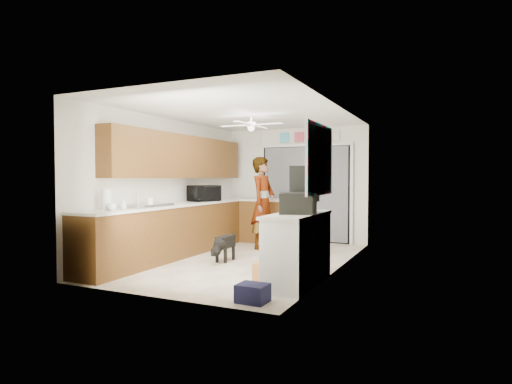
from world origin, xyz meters
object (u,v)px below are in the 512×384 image
(cup, at_px, (112,207))
(navy_crate, at_px, (253,293))
(suitcase, at_px, (297,203))
(dog, at_px, (225,247))
(microwave, at_px, (204,193))
(cardboard_box, at_px, (271,273))
(man, at_px, (263,203))
(paper_towel_roll, at_px, (106,200))

(cup, relative_size, navy_crate, 0.37)
(suitcase, xyz_separation_m, dog, (-1.59, 0.90, -0.84))
(microwave, distance_m, cardboard_box, 3.11)
(navy_crate, height_order, man, man)
(cup, height_order, cardboard_box, cup)
(navy_crate, bearing_deg, man, 111.95)
(suitcase, relative_size, cardboard_box, 1.51)
(navy_crate, xyz_separation_m, dog, (-1.43, 1.95, 0.14))
(suitcase, bearing_deg, cup, 175.46)
(paper_towel_roll, xyz_separation_m, navy_crate, (2.52, -0.37, -0.99))
(man, bearing_deg, dog, -179.47)
(paper_towel_roll, height_order, navy_crate, paper_towel_roll)
(cardboard_box, relative_size, man, 0.23)
(dog, bearing_deg, suitcase, -31.13)
(cardboard_box, xyz_separation_m, navy_crate, (0.16, -0.92, -0.03))
(cup, height_order, dog, cup)
(navy_crate, height_order, dog, dog)
(suitcase, bearing_deg, dog, 130.18)
(cup, bearing_deg, dog, 59.54)
(suitcase, relative_size, dog, 1.04)
(microwave, bearing_deg, dog, -110.24)
(cup, xyz_separation_m, dog, (0.95, 1.62, -0.75))
(microwave, xyz_separation_m, paper_towel_roll, (-0.13, -2.48, -0.01))
(cup, height_order, man, man)
(microwave, bearing_deg, suitcase, -102.52)
(cup, distance_m, cardboard_box, 2.46)
(suitcase, distance_m, navy_crate, 1.44)
(cup, height_order, navy_crate, cup)
(dog, bearing_deg, microwave, 135.61)
(microwave, distance_m, paper_towel_roll, 2.48)
(navy_crate, bearing_deg, dog, 126.14)
(cardboard_box, bearing_deg, navy_crate, -80.44)
(cup, distance_m, dog, 2.02)
(cup, bearing_deg, microwave, 90.32)
(man, xyz_separation_m, dog, (-0.05, -1.45, -0.67))
(suitcase, height_order, cardboard_box, suitcase)
(man, bearing_deg, suitcase, -144.20)
(navy_crate, bearing_deg, cup, 171.99)
(cardboard_box, bearing_deg, paper_towel_roll, -166.91)
(paper_towel_roll, xyz_separation_m, cardboard_box, (2.37, 0.55, -0.96))
(cup, distance_m, suitcase, 2.65)
(navy_crate, bearing_deg, microwave, 130.03)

